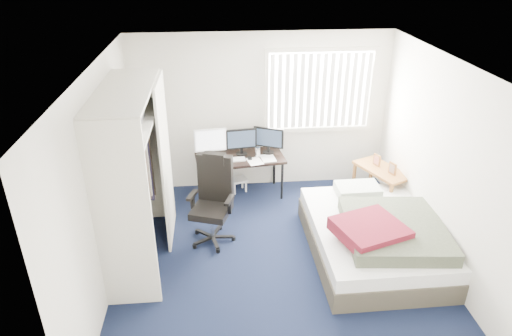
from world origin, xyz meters
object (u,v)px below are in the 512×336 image
at_px(desk, 240,154).
at_px(bed, 375,236).
at_px(nightstand, 382,173).
at_px(office_chair, 213,208).

height_order(desk, bed, desk).
xyz_separation_m(desk, nightstand, (2.11, -0.49, -0.18)).
bearing_deg(office_chair, nightstand, 14.94).
height_order(office_chair, bed, office_chair).
bearing_deg(office_chair, desk, 69.81).
relative_size(desk, bed, 0.68).
bearing_deg(bed, office_chair, 164.37).
xyz_separation_m(desk, bed, (1.63, -1.74, -0.42)).
bearing_deg(desk, nightstand, -12.99).
distance_m(desk, office_chair, 1.27).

